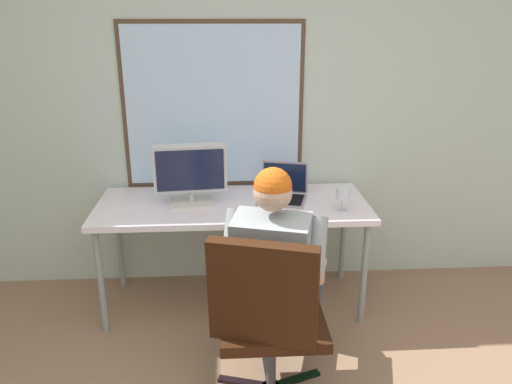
# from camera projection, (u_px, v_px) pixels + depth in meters

# --- Properties ---
(wall_rear) EXTENTS (5.01, 0.08, 2.88)m
(wall_rear) POSITION_uv_depth(u_px,v_px,m) (237.00, 91.00, 3.49)
(wall_rear) COLOR #B5C6B6
(wall_rear) RESTS_ON ground
(desk) EXTENTS (1.80, 0.72, 0.76)m
(desk) POSITION_uv_depth(u_px,v_px,m) (233.00, 210.00, 3.34)
(desk) COLOR gray
(desk) RESTS_ON ground
(office_chair) EXTENTS (0.61, 0.65, 1.00)m
(office_chair) POSITION_uv_depth(u_px,v_px,m) (268.00, 312.00, 2.45)
(office_chair) COLOR black
(office_chair) RESTS_ON ground
(person_seated) EXTENTS (0.64, 0.84, 1.26)m
(person_seated) POSITION_uv_depth(u_px,v_px,m) (276.00, 268.00, 2.67)
(person_seated) COLOR navy
(person_seated) RESTS_ON ground
(crt_monitor) EXTENTS (0.48, 0.25, 0.40)m
(crt_monitor) POSITION_uv_depth(u_px,v_px,m) (190.00, 171.00, 3.23)
(crt_monitor) COLOR beige
(crt_monitor) RESTS_ON desk
(laptop) EXTENTS (0.37, 0.35, 0.24)m
(laptop) POSITION_uv_depth(u_px,v_px,m) (283.00, 189.00, 3.39)
(laptop) COLOR gray
(laptop) RESTS_ON desk
(wine_glass) EXTENTS (0.09, 0.09, 0.15)m
(wine_glass) POSITION_uv_depth(u_px,v_px,m) (343.00, 195.00, 3.15)
(wine_glass) COLOR silver
(wine_glass) RESTS_ON desk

